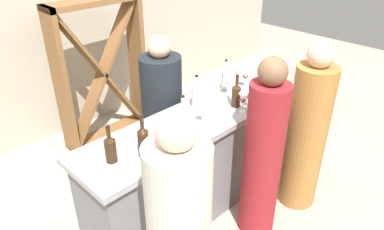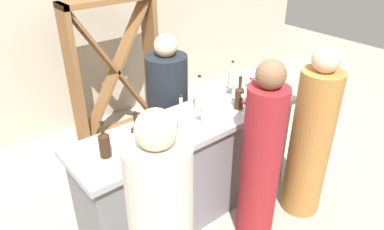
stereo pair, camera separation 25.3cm
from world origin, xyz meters
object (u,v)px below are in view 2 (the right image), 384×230
Objects in this scene: wine_glass_near_left at (245,101)px; wine_glass_far_center at (252,79)px; wine_bottle_far_right_clear_pale at (232,80)px; person_server_behind at (168,116)px; person_right_guest at (311,141)px; wine_glass_near_center at (252,99)px; wine_glass_far_right at (233,86)px; wine_bottle_leftmost_amber_brown at (104,143)px; wine_bottle_rightmost_amber_brown at (239,97)px; wine_bottle_second_right_clear_pale at (199,95)px; person_left_guest at (261,161)px; wine_bottle_second_left_amber_brown at (137,138)px; wine_bottle_center_clear_pale at (181,117)px; wine_rack at (115,70)px; wine_glass_far_left at (174,125)px; wine_glass_near_right at (202,112)px.

wine_glass_far_center is (0.41, 0.29, -0.01)m from wine_glass_near_left.
wine_bottle_far_right_clear_pale is at bearing 58.84° from wine_glass_near_left.
person_right_guest is at bearing 34.48° from person_server_behind.
wine_glass_far_right is (0.06, 0.29, 0.01)m from wine_glass_near_center.
wine_bottle_leftmost_amber_brown is 1.30m from wine_glass_near_center.
wine_glass_far_center is (0.37, 0.19, -0.00)m from wine_bottle_rightmost_amber_brown.
wine_bottle_second_right_clear_pale is at bearing 59.19° from person_right_guest.
wine_bottle_far_right_clear_pale is at bearing 69.79° from wine_glass_near_center.
wine_bottle_second_left_amber_brown is at bearing 78.52° from person_left_guest.
wine_bottle_leftmost_amber_brown is 0.63m from wine_bottle_center_clear_pale.
wine_glass_near_center is at bearing -79.75° from wine_rack.
wine_bottle_far_right_clear_pale reaches higher than wine_glass_near_center.
wine_glass_near_left is at bearing -8.23° from person_left_guest.
wine_bottle_rightmost_amber_brown reaches higher than wine_glass_far_left.
wine_glass_near_left is 0.10m from wine_glass_near_center.
person_right_guest reaches higher than wine_bottle_rightmost_amber_brown.
wine_bottle_second_left_amber_brown is at bearing -165.50° from wine_bottle_far_right_clear_pale.
wine_bottle_rightmost_amber_brown is 0.43m from wine_glass_near_right.
wine_glass_far_left is 1.09m from wine_glass_far_center.
person_left_guest is (-0.57, -0.65, -0.33)m from wine_glass_far_center.
wine_bottle_rightmost_amber_brown is at bearing 1.22° from wine_bottle_second_left_amber_brown.
wine_glass_near_right reaches higher than wine_glass_far_right.
wine_bottle_rightmost_amber_brown is at bearing -120.76° from wine_glass_far_right.
person_left_guest is at bearing -42.09° from wine_glass_far_left.
wine_bottle_center_clear_pale is 2.11× the size of wine_glass_far_left.
wine_rack reaches higher than wine_bottle_center_clear_pale.
wine_glass_near_left is at bearing 23.26° from person_server_behind.
person_right_guest is (1.60, -0.61, -0.33)m from wine_bottle_leftmost_amber_brown.
wine_bottle_leftmost_amber_brown is at bearing 176.08° from wine_bottle_rightmost_amber_brown.
wine_glass_far_left is at bearing -170.00° from wine_glass_far_center.
wine_bottle_second_right_clear_pale is at bearing -89.24° from wine_rack.
wine_glass_near_center is at bearing -55.99° from wine_bottle_rightmost_amber_brown.
wine_bottle_leftmost_amber_brown is at bearing 78.36° from person_left_guest.
wine_bottle_rightmost_amber_brown is 0.19× the size of person_server_behind.
person_right_guest is at bearing -80.55° from person_left_guest.
wine_rack is 2.36m from person_right_guest.
person_right_guest is at bearing -20.75° from wine_bottle_leftmost_amber_brown.
wine_glass_far_right is 0.09× the size of person_left_guest.
person_server_behind is at bearing 112.40° from wine_bottle_rightmost_amber_brown.
person_server_behind reaches higher than wine_bottle_second_right_clear_pale.
wine_bottle_rightmost_amber_brown is at bearing 0.07° from wine_glass_far_left.
wine_bottle_leftmost_amber_brown is 0.18× the size of person_left_guest.
wine_glass_near_center is (1.09, -0.07, -0.02)m from wine_bottle_second_left_amber_brown.
wine_glass_far_left is 0.95× the size of wine_glass_far_right.
wine_rack is 1.88m from wine_glass_near_center.
person_server_behind is at bearing 143.13° from wine_glass_far_center.
wine_bottle_center_clear_pale is at bearing -4.14° from wine_bottle_leftmost_amber_brown.
wine_bottle_center_clear_pale reaches higher than wine_glass_far_left.
wine_glass_near_center is 0.97× the size of wine_glass_near_right.
wine_rack is 11.06× the size of wine_glass_near_center.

